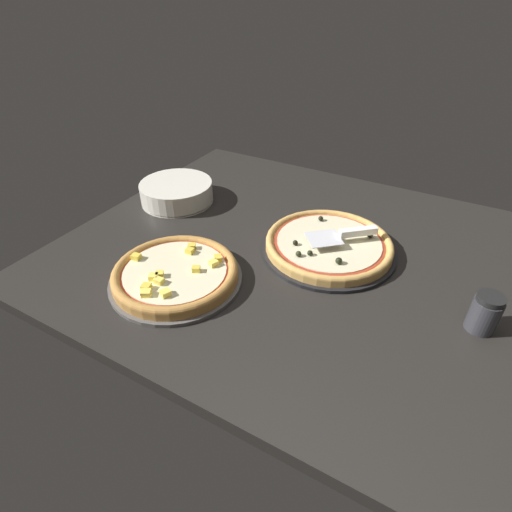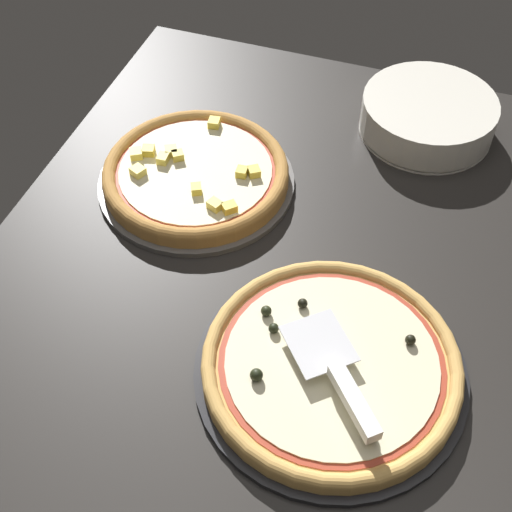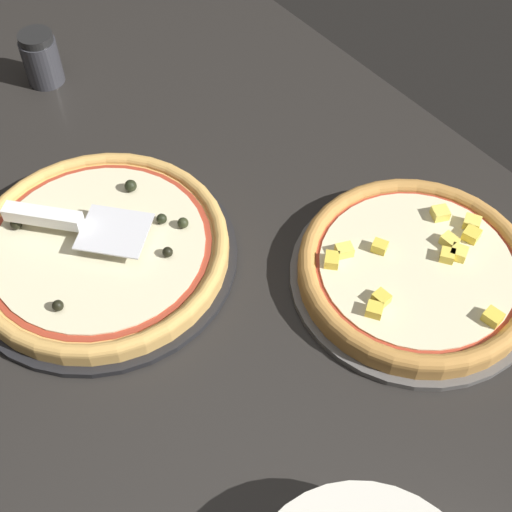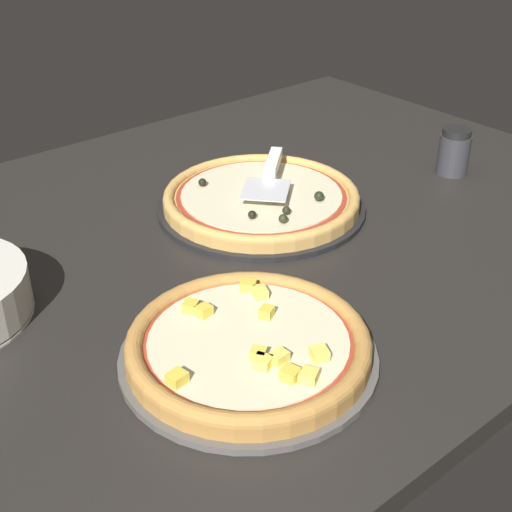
# 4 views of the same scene
# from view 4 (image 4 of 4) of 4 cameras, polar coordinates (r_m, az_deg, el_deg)

# --- Properties ---
(ground_plane) EXTENTS (1.44, 1.12, 0.04)m
(ground_plane) POSITION_cam_4_polar(r_m,az_deg,el_deg) (1.30, 0.82, 2.17)
(ground_plane) COLOR black
(pizza_pan_front) EXTENTS (0.39, 0.39, 0.01)m
(pizza_pan_front) POSITION_cam_4_polar(r_m,az_deg,el_deg) (1.33, 0.43, 3.92)
(pizza_pan_front) COLOR black
(pizza_pan_front) RESTS_ON ground_plane
(pizza_front) EXTENTS (0.36, 0.36, 0.04)m
(pizza_front) POSITION_cam_4_polar(r_m,az_deg,el_deg) (1.32, 0.44, 4.71)
(pizza_front) COLOR tan
(pizza_front) RESTS_ON pizza_pan_front
(pizza_pan_back) EXTENTS (0.34, 0.34, 0.01)m
(pizza_pan_back) POSITION_cam_4_polar(r_m,az_deg,el_deg) (0.95, -0.60, -8.04)
(pizza_pan_back) COLOR #565451
(pizza_pan_back) RESTS_ON ground_plane
(pizza_back) EXTENTS (0.32, 0.32, 0.04)m
(pizza_back) POSITION_cam_4_polar(r_m,az_deg,el_deg) (0.94, -0.60, -7.02)
(pizza_back) COLOR #B77F3D
(pizza_back) RESTS_ON pizza_pan_back
(serving_spatula) EXTENTS (0.19, 0.17, 0.02)m
(serving_spatula) POSITION_cam_4_polar(r_m,az_deg,el_deg) (1.35, 1.22, 6.93)
(serving_spatula) COLOR silver
(serving_spatula) RESTS_ON pizza_front
(parmesan_shaker) EXTENTS (0.06, 0.06, 0.09)m
(parmesan_shaker) POSITION_cam_4_polar(r_m,az_deg,el_deg) (1.52, 15.57, 8.05)
(parmesan_shaker) COLOR #333338
(parmesan_shaker) RESTS_ON ground_plane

